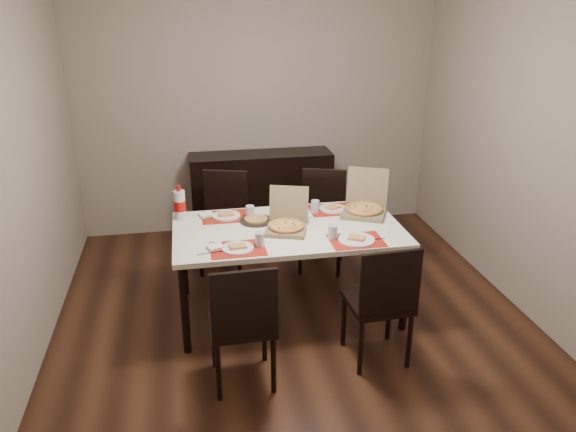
% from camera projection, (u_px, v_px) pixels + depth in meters
% --- Properties ---
extents(ground, '(3.80, 4.00, 0.02)m').
position_uv_depth(ground, '(293.00, 317.00, 4.63)').
color(ground, '#3F2113').
rests_on(ground, ground).
extents(room_walls, '(3.84, 4.02, 2.62)m').
position_uv_depth(room_walls, '(283.00, 95.00, 4.37)').
color(room_walls, gray).
rests_on(room_walls, ground).
extents(sideboard, '(1.50, 0.40, 0.90)m').
position_uv_depth(sideboard, '(262.00, 194.00, 6.08)').
color(sideboard, black).
rests_on(sideboard, ground).
extents(dining_table, '(1.80, 1.00, 0.75)m').
position_uv_depth(dining_table, '(288.00, 235.00, 4.46)').
color(dining_table, '#F5EDCE').
rests_on(dining_table, ground).
extents(chair_near_left, '(0.43, 0.43, 0.93)m').
position_uv_depth(chair_near_left, '(243.00, 321.00, 3.62)').
color(chair_near_left, black).
rests_on(chair_near_left, ground).
extents(chair_near_right, '(0.44, 0.44, 0.93)m').
position_uv_depth(chair_near_right, '(382.00, 299.00, 3.87)').
color(chair_near_right, black).
rests_on(chair_near_right, ground).
extents(chair_far_left, '(0.52, 0.52, 0.93)m').
position_uv_depth(chair_far_left, '(224.00, 217.00, 5.30)').
color(chair_far_left, black).
rests_on(chair_far_left, ground).
extents(chair_far_right, '(0.53, 0.53, 0.93)m').
position_uv_depth(chair_far_right, '(322.00, 215.00, 5.33)').
color(chair_far_right, black).
rests_on(chair_far_right, ground).
extents(setting_near_left, '(0.50, 0.30, 0.11)m').
position_uv_depth(setting_near_left, '(241.00, 246.00, 4.07)').
color(setting_near_left, '#B9190C').
rests_on(setting_near_left, dining_table).
extents(setting_near_right, '(0.43, 0.30, 0.11)m').
position_uv_depth(setting_near_right, '(350.00, 238.00, 4.20)').
color(setting_near_right, '#B9190C').
rests_on(setting_near_right, dining_table).
extents(setting_far_left, '(0.45, 0.30, 0.11)m').
position_uv_depth(setting_far_left, '(230.00, 215.00, 4.64)').
color(setting_far_left, '#B9190C').
rests_on(setting_far_left, dining_table).
extents(setting_far_right, '(0.43, 0.30, 0.11)m').
position_uv_depth(setting_far_right, '(328.00, 208.00, 4.78)').
color(setting_far_right, '#B9190C').
rests_on(setting_far_right, dining_table).
extents(napkin_loose, '(0.14, 0.13, 0.02)m').
position_uv_depth(napkin_loose, '(301.00, 227.00, 4.42)').
color(napkin_loose, white).
rests_on(napkin_loose, dining_table).
extents(pizza_box_center, '(0.40, 0.42, 0.31)m').
position_uv_depth(pizza_box_center, '(287.00, 223.00, 4.38)').
color(pizza_box_center, brown).
rests_on(pizza_box_center, dining_table).
extents(pizza_box_right, '(0.48, 0.50, 0.35)m').
position_uv_depth(pizza_box_right, '(365.00, 207.00, 4.71)').
color(pizza_box_right, brown).
rests_on(pizza_box_right, dining_table).
extents(faina_plate, '(0.27, 0.27, 0.03)m').
position_uv_depth(faina_plate, '(256.00, 220.00, 4.55)').
color(faina_plate, black).
rests_on(faina_plate, dining_table).
extents(dip_bowl, '(0.11, 0.11, 0.03)m').
position_uv_depth(dip_bowl, '(293.00, 216.00, 4.64)').
color(dip_bowl, white).
rests_on(dip_bowl, dining_table).
extents(soda_bottle, '(0.10, 0.10, 0.29)m').
position_uv_depth(soda_bottle, '(180.00, 205.00, 4.57)').
color(soda_bottle, silver).
rests_on(soda_bottle, dining_table).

